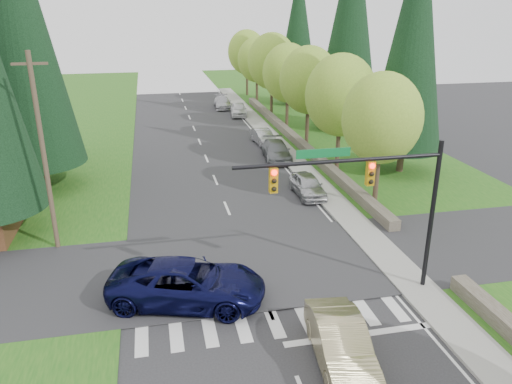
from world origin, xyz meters
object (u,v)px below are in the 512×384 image
object	(u,v)px
sedan_champagne	(341,343)
parked_car_c	(263,137)
parked_car_e	(223,102)
suv_navy	(188,283)
parked_car_d	(239,109)
parked_car_b	(276,151)
parked_car_a	(308,185)

from	to	relation	value
sedan_champagne	parked_car_c	distance (m)	29.81
parked_car_e	suv_navy	bearing A→B (deg)	-97.18
sedan_champagne	parked_car_d	distance (m)	42.34
parked_car_b	parked_car_c	world-z (taller)	parked_car_b
parked_car_a	parked_car_b	size ratio (longest dim) A/B	0.82
parked_car_e	parked_car_b	bearing A→B (deg)	-83.95
sedan_champagne	parked_car_c	size ratio (longest dim) A/B	1.21
parked_car_c	parked_car_a	bearing A→B (deg)	-95.35
suv_navy	parked_car_e	xyz separation A→B (m)	(7.71, 42.10, -0.23)
sedan_champagne	parked_car_b	world-z (taller)	sedan_champagne
parked_car_a	parked_car_d	bearing A→B (deg)	90.03
parked_car_c	parked_car_e	distance (m)	17.60
suv_navy	parked_car_c	xyz separation A→B (m)	(8.84, 24.54, -0.25)
parked_car_d	parked_car_e	bearing A→B (deg)	110.32
parked_car_a	parked_car_c	size ratio (longest dim) A/B	1.03
parked_car_a	parked_car_c	xyz separation A→B (m)	(0.00, 13.40, -0.05)
parked_car_c	parked_car_e	size ratio (longest dim) A/B	0.85
sedan_champagne	parked_car_e	distance (m)	47.20
parked_car_e	parked_car_c	bearing A→B (deg)	-83.14
parked_car_d	parked_car_e	xyz separation A→B (m)	(-1.12, 4.95, -0.05)
sedan_champagne	suv_navy	xyz separation A→B (m)	(-4.94, 5.01, 0.11)
parked_car_a	parked_car_c	distance (m)	13.40
sedan_champagne	parked_car_d	size ratio (longest dim) A/B	1.12
parked_car_a	sedan_champagne	bearing A→B (deg)	-103.53
suv_navy	parked_car_b	distance (m)	21.47
parked_car_b	parked_car_d	world-z (taller)	parked_car_d
parked_car_d	suv_navy	bearing A→B (deg)	-95.82
parked_car_a	parked_car_b	bearing A→B (deg)	90.03
suv_navy	parked_car_e	size ratio (longest dim) A/B	1.39
parked_car_b	suv_navy	bearing A→B (deg)	-108.30
parked_car_b	parked_car_c	bearing A→B (deg)	96.01
parked_car_a	parked_car_b	xyz separation A→B (m)	(0.00, 8.42, 0.02)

